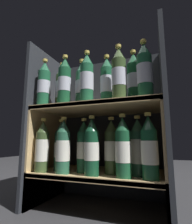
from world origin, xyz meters
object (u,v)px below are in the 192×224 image
object	(u,v)px
bottle_lower_front_1	(63,148)
bottle_lower_back_1	(84,147)
bottle_lower_back_2	(111,148)
bottle_upper_front_1	(64,82)
bottle_lower_front_4	(149,149)
bottle_upper_back_1	(82,85)
bottle_lower_front_2	(92,148)
bottle_upper_back_2	(107,82)
bottle_lower_back_0	(61,147)
bottle_upper_back_3	(134,79)
bottle_upper_front_3	(119,75)
bottle_upper_front_2	(87,79)
bottle_upper_back_0	(61,88)
bottle_lower_front_0	(42,147)
bottle_upper_front_0	(44,85)
bottle_lower_front_3	(123,148)
bottle_lower_back_3	(138,148)
bottle_upper_front_4	(145,71)

from	to	relation	value
bottle_lower_front_1	bottle_lower_back_1	bearing A→B (deg)	45.36
bottle_lower_back_1	bottle_lower_back_2	world-z (taller)	same
bottle_upper_front_1	bottle_lower_front_4	xyz separation A→B (m)	(0.43, 0.00, -0.35)
bottle_upper_back_1	bottle_lower_back_2	bearing A→B (deg)	0.00
bottle_lower_front_2	bottle_lower_back_1	size ratio (longest dim) A/B	1.00
bottle_upper_back_2	bottle_lower_front_4	bearing A→B (deg)	-20.77
bottle_lower_back_0	bottle_upper_back_3	bearing A→B (deg)	0.00
bottle_lower_front_1	bottle_lower_front_4	xyz separation A→B (m)	(0.42, 0.00, 0.00)
bottle_lower_back_1	bottle_upper_front_3	bearing A→B (deg)	-19.91
bottle_upper_front_2	bottle_lower_back_0	size ratio (longest dim) A/B	1.00
bottle_upper_back_1	bottle_lower_front_2	xyz separation A→B (m)	(0.10, -0.08, -0.35)
bottle_upper_front_1	bottle_upper_front_3	size ratio (longest dim) A/B	1.00
bottle_upper_back_0	bottle_upper_back_3	distance (m)	0.43
bottle_upper_front_1	bottle_lower_front_0	distance (m)	0.37
bottle_upper_back_3	bottle_upper_front_1	bearing A→B (deg)	-167.64
bottle_upper_front_0	bottle_upper_front_1	bearing A→B (deg)	0.00
bottle_upper_back_1	bottle_upper_back_2	world-z (taller)	same
bottle_upper_front_3	bottle_lower_back_2	size ratio (longest dim) A/B	1.00
bottle_upper_back_0	bottle_lower_back_2	xyz separation A→B (m)	(0.31, 0.00, -0.35)
bottle_upper_back_1	bottle_lower_front_3	size ratio (longest dim) A/B	1.00
bottle_lower_back_3	bottle_upper_back_2	bearing A→B (deg)	-180.00
bottle_lower_back_2	bottle_upper_front_4	bearing A→B (deg)	-23.23
bottle_lower_front_1	bottle_lower_back_3	xyz separation A→B (m)	(0.37, 0.08, -0.00)
bottle_upper_back_3	bottle_lower_back_2	xyz separation A→B (m)	(-0.13, 0.00, -0.35)
bottle_upper_front_0	bottle_upper_front_2	xyz separation A→B (m)	(0.27, 0.00, -0.00)
bottle_lower_front_1	bottle_lower_back_1	distance (m)	0.11
bottle_upper_front_0	bottle_lower_front_2	xyz separation A→B (m)	(0.30, 0.00, -0.35)
bottle_lower_front_1	bottle_lower_front_0	bearing A→B (deg)	180.00
bottle_upper_front_2	bottle_lower_back_0	bearing A→B (deg)	157.49
bottle_upper_front_3	bottle_lower_front_2	distance (m)	0.38
bottle_lower_front_0	bottle_lower_back_1	xyz separation A→B (m)	(0.21, 0.08, 0.00)
bottle_lower_front_4	bottle_lower_back_2	distance (m)	0.21
bottle_upper_front_0	bottle_upper_back_0	distance (m)	0.10
bottle_upper_back_1	bottle_lower_back_3	bearing A→B (deg)	0.00
bottle_lower_front_2	bottle_lower_front_4	bearing A→B (deg)	0.00
bottle_upper_back_1	bottle_lower_front_1	size ratio (longest dim) A/B	1.00
bottle_upper_front_4	bottle_lower_front_4	distance (m)	0.35
bottle_lower_back_0	bottle_upper_front_1	bearing A→B (deg)	-53.26
bottle_upper_front_3	bottle_lower_front_3	size ratio (longest dim) A/B	1.00
bottle_upper_back_2	bottle_lower_back_0	xyz separation A→B (m)	(-0.28, 0.00, -0.35)
bottle_upper_back_1	bottle_lower_back_0	bearing A→B (deg)	-180.00
bottle_lower_front_0	bottle_lower_front_3	distance (m)	0.44
bottle_lower_front_3	bottle_lower_back_2	xyz separation A→B (m)	(-0.08, 0.08, -0.00)
bottle_lower_front_3	bottle_upper_front_2	bearing A→B (deg)	180.00
bottle_upper_back_2	bottle_lower_front_2	xyz separation A→B (m)	(-0.06, -0.08, -0.35)
bottle_lower_front_0	bottle_lower_back_3	distance (m)	0.50
bottle_lower_front_0	bottle_lower_front_1	size ratio (longest dim) A/B	1.00
bottle_lower_front_2	bottle_lower_back_1	world-z (taller)	same
bottle_lower_front_1	bottle_lower_back_1	world-z (taller)	same
bottle_upper_front_4	bottle_lower_back_1	bearing A→B (deg)	166.83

